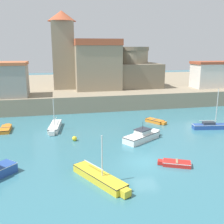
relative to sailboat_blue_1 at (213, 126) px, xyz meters
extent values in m
plane|color=teal|center=(-12.88, -8.47, -0.43)|extent=(200.00, 200.00, 0.00)
cube|color=gray|center=(-12.88, 32.72, 1.01)|extent=(120.00, 40.00, 2.88)
cube|color=#284C9E|center=(-0.05, 0.01, -0.10)|extent=(5.59, 1.95, 0.66)
cube|color=white|center=(-0.05, 0.01, 0.19)|extent=(5.65, 1.97, 0.07)
cylinder|color=silver|center=(0.35, -0.06, 2.70)|extent=(0.10, 0.10, 4.94)
cylinder|color=silver|center=(-0.73, 0.11, 0.78)|extent=(2.45, 0.46, 0.08)
cube|color=#333842|center=(-0.59, 0.09, 0.41)|extent=(1.75, 1.03, 0.36)
cube|color=white|center=(-21.65, 4.60, -0.08)|extent=(2.01, 5.25, 0.70)
cube|color=white|center=(-22.06, 1.78, -0.08)|extent=(0.79, 0.68, 0.60)
cube|color=black|center=(-21.65, 4.60, 0.23)|extent=(2.03, 5.30, 0.07)
cylinder|color=silver|center=(-21.71, 4.22, 2.11)|extent=(0.10, 0.10, 3.68)
cylinder|color=silver|center=(-21.56, 5.23, 0.82)|extent=(0.41, 2.29, 0.08)
cube|color=white|center=(-11.35, -2.44, -0.02)|extent=(5.09, 4.14, 0.82)
cube|color=white|center=(-8.94, -0.92, -0.02)|extent=(1.22, 1.28, 0.69)
cube|color=black|center=(-11.35, -2.44, 0.34)|extent=(5.14, 4.18, 0.07)
cube|color=silver|center=(-11.14, -2.31, 0.65)|extent=(2.17, 2.06, 0.54)
cube|color=#2D333D|center=(-11.14, -2.31, 0.96)|extent=(2.34, 2.21, 0.08)
cylinder|color=black|center=(-11.14, -2.31, 1.45)|extent=(0.04, 0.04, 0.90)
cube|color=orange|center=(-6.78, 4.69, -0.19)|extent=(2.56, 2.99, 0.48)
cube|color=orange|center=(-5.89, 3.30, -0.19)|extent=(0.90, 0.86, 0.41)
cube|color=black|center=(-6.78, 4.69, 0.01)|extent=(2.58, 3.02, 0.07)
cube|color=#997F5B|center=(-6.78, 4.69, 0.09)|extent=(1.02, 0.76, 0.08)
cube|color=black|center=(-7.59, 5.94, -0.14)|extent=(0.28, 0.28, 0.36)
cube|color=red|center=(-10.23, -9.89, -0.21)|extent=(2.85, 2.15, 0.44)
cube|color=red|center=(-11.65, -9.23, -0.21)|extent=(0.74, 0.80, 0.37)
cube|color=white|center=(-10.23, -9.89, -0.03)|extent=(2.88, 2.17, 0.07)
cube|color=#997F5B|center=(-10.23, -9.89, 0.05)|extent=(0.60, 0.98, 0.08)
cube|color=yellow|center=(-18.08, -11.26, -0.09)|extent=(4.02, 5.84, 0.68)
cube|color=yellow|center=(-16.51, -14.12, -0.09)|extent=(0.93, 0.88, 0.58)
cube|color=black|center=(-18.08, -11.26, 0.21)|extent=(4.06, 5.90, 0.07)
cylinder|color=silver|center=(-17.87, -11.65, 2.03)|extent=(0.10, 0.10, 3.56)
cylinder|color=silver|center=(-18.44, -10.61, 0.80)|extent=(1.35, 2.38, 0.08)
cube|color=orange|center=(-28.26, 5.07, -0.17)|extent=(1.33, 3.15, 0.52)
cube|color=orange|center=(-28.29, 6.92, -0.17)|extent=(0.71, 0.59, 0.44)
cube|color=black|center=(-28.26, 5.07, 0.05)|extent=(1.34, 3.18, 0.07)
cube|color=#997F5B|center=(-28.26, 5.07, 0.13)|extent=(1.09, 0.22, 0.08)
sphere|color=yellow|center=(-19.35, -0.78, -0.14)|extent=(0.59, 0.59, 0.59)
cube|color=gray|center=(-12.88, 25.99, 6.77)|extent=(8.81, 16.47, 8.63)
cube|color=#B25133|center=(-12.88, 25.99, 11.68)|extent=(8.98, 16.80, 1.20)
cube|color=gray|center=(-19.43, 23.52, 9.07)|extent=(4.29, 4.29, 13.24)
cone|color=#B25133|center=(-19.43, 23.52, 16.69)|extent=(5.58, 5.58, 2.00)
cube|color=#796C57|center=(-4.88, 23.74, 4.93)|extent=(10.81, 10.81, 4.96)
cylinder|color=gray|center=(-4.88, 23.74, 6.24)|extent=(6.75, 6.75, 7.58)
cylinder|color=#796C57|center=(-4.88, 23.74, 10.43)|extent=(7.09, 7.09, 0.80)
cube|color=silver|center=(11.12, 18.18, 4.91)|extent=(8.16, 4.38, 4.93)
cube|color=#9E472D|center=(11.12, 18.18, 7.63)|extent=(8.57, 4.60, 0.50)
cube|color=gray|center=(-28.88, 16.06, 5.14)|extent=(5.85, 5.42, 5.39)
cube|color=#C1663D|center=(-28.88, 16.06, 8.09)|extent=(6.14, 5.69, 0.50)
camera|label=1|loc=(-21.33, -31.37, 10.69)|focal=42.00mm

